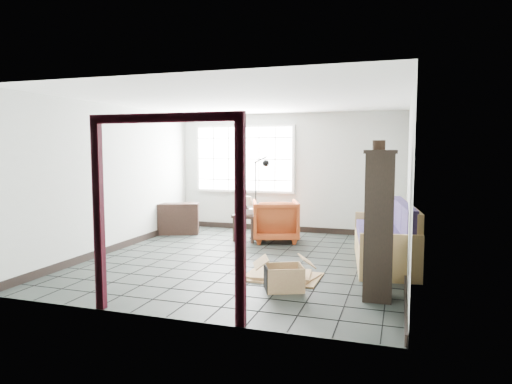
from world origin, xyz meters
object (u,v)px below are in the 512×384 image
(futon_sofa, at_px, (388,241))
(armchair, at_px, (275,218))
(side_table, at_px, (247,219))
(tall_shelf, at_px, (379,224))

(futon_sofa, xyz_separation_m, armchair, (-2.19, 1.18, 0.09))
(futon_sofa, height_order, side_table, futon_sofa)
(armchair, height_order, tall_shelf, tall_shelf)
(side_table, relative_size, tall_shelf, 0.29)
(armchair, distance_m, tall_shelf, 3.69)
(armchair, bearing_deg, futon_sofa, 132.60)
(side_table, distance_m, tall_shelf, 3.91)
(futon_sofa, relative_size, tall_shelf, 1.28)
(futon_sofa, distance_m, tall_shelf, 1.89)
(side_table, xyz_separation_m, tall_shelf, (2.66, -2.83, 0.49))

